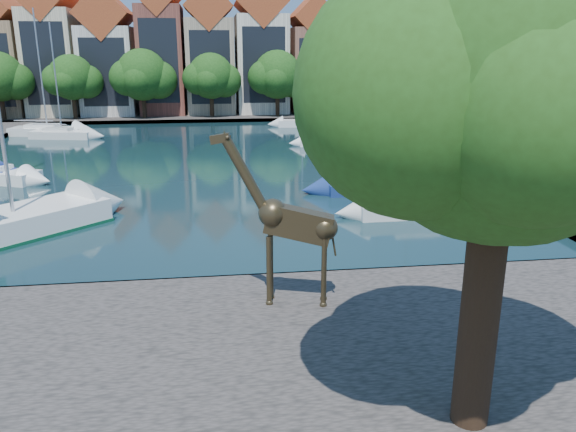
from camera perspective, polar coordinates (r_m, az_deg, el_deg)
The scene contains 26 objects.
ground at distance 20.82m, azimuth -12.95°, elevation -7.46°, with size 160.00×160.00×0.00m, color #38332B.
water_basin at distance 43.81m, azimuth -10.24°, elevation 5.38°, with size 38.00×50.00×0.08m, color black.
near_quay at distance 14.59m, azimuth -15.50°, elevation -17.71°, with size 50.00×14.00×0.50m, color #4E4743.
far_quay at distance 75.43m, azimuth -9.24°, elevation 10.19°, with size 60.00×16.00×0.50m, color #4E4743.
right_quay at distance 49.31m, azimuth 20.33°, elevation 6.09°, with size 14.00×52.00×0.50m, color #4E4743.
plane_tree at distance 11.36m, azimuth 21.65°, elevation 12.15°, with size 8.32×6.40×10.62m.
townhouse_west_end at distance 79.07m, azimuth -26.92°, elevation 14.13°, with size 5.44×9.18×14.93m.
townhouse_west_mid at distance 77.36m, azimuth -22.67°, elevation 15.26°, with size 5.94×9.18×16.79m.
townhouse_west_inner at distance 76.02m, azimuth -17.71°, elevation 15.06°, with size 6.43×9.18×15.15m.
townhouse_center at distance 75.20m, azimuth -12.70°, elevation 16.19°, with size 5.44×9.18×16.93m.
townhouse_east_inner at distance 74.95m, azimuth -7.92°, elevation 15.94°, with size 5.94×9.18×15.79m.
townhouse_east_mid at distance 75.22m, azimuth -2.77°, elevation 16.35°, with size 6.43×9.18×16.65m.
townhouse_east_end at distance 76.05m, azimuth 2.31°, elevation 15.61°, with size 5.44×9.18×14.43m.
far_tree_far_west at distance 73.58m, azimuth -27.25°, elevation 12.32°, with size 7.28×5.60×7.68m.
far_tree_west at distance 71.37m, azimuth -21.05°, elevation 12.87°, with size 6.76×5.20×7.36m.
far_tree_mid_west at distance 69.99m, azimuth -14.51°, elevation 13.55°, with size 7.80×6.00×8.00m.
far_tree_mid_east at distance 69.53m, azimuth -7.76°, elevation 13.76°, with size 7.02×5.40×7.52m.
far_tree_east at distance 69.97m, azimuth -1.00°, elevation 14.01°, with size 7.54×5.80×7.84m.
far_tree_far_east at distance 71.33m, azimuth 5.58°, elevation 13.85°, with size 6.76×5.20×7.36m.
giraffe_statue at distance 17.39m, azimuth 0.12°, elevation -0.67°, with size 3.79×1.17×5.44m.
sailboat_left_d at distance 58.96m, azimuth -21.99°, elevation 7.88°, with size 6.10×3.14×10.65m.
sailboat_left_e at distance 61.73m, azimuth -23.24°, elevation 8.11°, with size 7.45×3.72×12.05m.
sailboat_right_a at distance 29.57m, azimuth 12.20°, elevation 1.17°, with size 5.46×1.99×11.73m.
sailboat_right_b at distance 34.51m, azimuth 9.27°, elevation 3.40°, with size 6.84×2.74×12.02m.
sailboat_right_c at distance 50.62m, azimuth 3.83°, elevation 7.69°, with size 4.71×2.04×8.07m.
sailboat_right_d at distance 63.45m, azimuth 1.50°, elevation 9.58°, with size 5.59×2.34×7.96m.
Camera 1 is at (2.18, -18.96, 8.32)m, focal length 35.00 mm.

